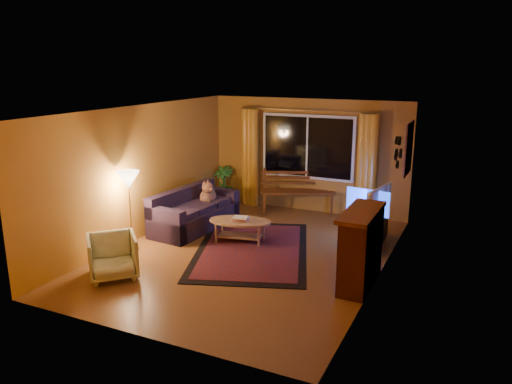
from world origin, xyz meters
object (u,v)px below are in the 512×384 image
at_px(armchair, 112,254).
at_px(coffee_table, 240,231).
at_px(sofa, 195,209).
at_px(tv_console, 371,231).
at_px(floor_lamp, 130,211).
at_px(bench, 297,202).

xyz_separation_m(armchair, coffee_table, (1.08, 2.24, -0.16)).
xyz_separation_m(sofa, coffee_table, (1.17, -0.31, -0.19)).
bearing_deg(sofa, tv_console, 15.92).
bearing_deg(floor_lamp, sofa, 73.94).
bearing_deg(floor_lamp, bench, 60.46).
bearing_deg(tv_console, floor_lamp, -152.76).
height_order(coffee_table, tv_console, tv_console).
height_order(bench, armchair, armchair).
bearing_deg(bench, tv_console, -56.73).
relative_size(coffee_table, tv_console, 0.97).
bearing_deg(bench, floor_lamp, -142.42).
xyz_separation_m(armchair, floor_lamp, (-0.51, 1.09, 0.34)).
distance_m(floor_lamp, tv_console, 4.37).
bearing_deg(coffee_table, sofa, 165.31).
xyz_separation_m(coffee_table, tv_console, (2.24, 0.91, 0.04)).
xyz_separation_m(bench, coffee_table, (-0.31, -2.20, -0.03)).
bearing_deg(sofa, floor_lamp, -100.19).
xyz_separation_m(bench, tv_console, (1.93, -1.29, 0.00)).
bearing_deg(sofa, coffee_table, -8.83).
distance_m(coffee_table, tv_console, 2.42).
bearing_deg(bench, sofa, -150.85).
xyz_separation_m(bench, floor_lamp, (-1.90, -3.35, 0.46)).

